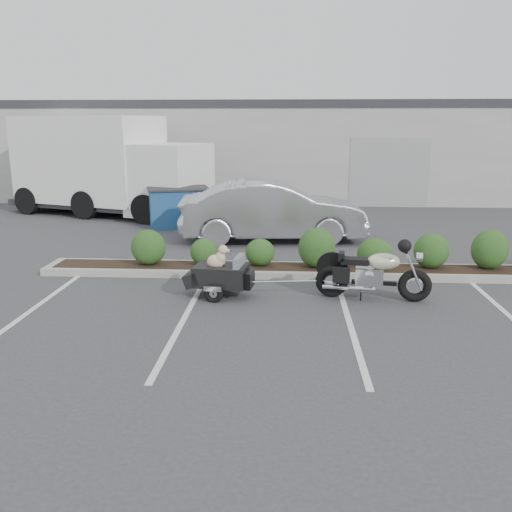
# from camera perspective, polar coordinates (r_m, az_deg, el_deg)

# --- Properties ---
(ground) EXTENTS (90.00, 90.00, 0.00)m
(ground) POSITION_cam_1_polar(r_m,az_deg,el_deg) (9.50, 2.12, -5.43)
(ground) COLOR #38383A
(ground) RESTS_ON ground
(planter_kerb) EXTENTS (12.00, 1.00, 0.15)m
(planter_kerb) POSITION_cam_1_polar(r_m,az_deg,el_deg) (11.61, 7.33, -1.57)
(planter_kerb) COLOR #9E9E93
(planter_kerb) RESTS_ON ground
(building) EXTENTS (26.00, 10.00, 4.00)m
(building) POSITION_cam_1_polar(r_m,az_deg,el_deg) (26.00, 3.07, 11.28)
(building) COLOR #9EA099
(building) RESTS_ON ground
(motorcycle) EXTENTS (2.08, 0.78, 1.20)m
(motorcycle) POSITION_cam_1_polar(r_m,az_deg,el_deg) (10.02, 12.19, -1.87)
(motorcycle) COLOR black
(motorcycle) RESTS_ON ground
(pet_trailer) EXTENTS (1.68, 0.95, 0.99)m
(pet_trailer) POSITION_cam_1_polar(r_m,az_deg,el_deg) (10.01, -3.77, -1.94)
(pet_trailer) COLOR black
(pet_trailer) RESTS_ON ground
(sedan) EXTENTS (5.13, 2.23, 1.64)m
(sedan) POSITION_cam_1_polar(r_m,az_deg,el_deg) (14.72, 1.74, 4.77)
(sedan) COLOR #B9B8C0
(sedan) RESTS_ON ground
(dumpster) EXTENTS (2.13, 1.74, 1.22)m
(dumpster) POSITION_cam_1_polar(r_m,az_deg,el_deg) (17.00, -8.15, 5.15)
(dumpster) COLOR navy
(dumpster) RESTS_ON ground
(delivery_truck) EXTENTS (7.73, 4.69, 3.38)m
(delivery_truck) POSITION_cam_1_polar(r_m,az_deg,el_deg) (19.75, -15.23, 8.94)
(delivery_truck) COLOR white
(delivery_truck) RESTS_ON ground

